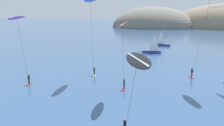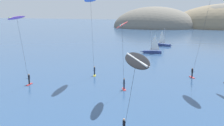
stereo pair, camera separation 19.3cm
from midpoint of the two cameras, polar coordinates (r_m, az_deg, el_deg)
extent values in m
ellipsoid|color=slate|center=(185.99, 21.82, 6.53)|extent=(47.95, 28.56, 29.48)
ellipsoid|color=slate|center=(183.40, 8.66, 7.13)|extent=(53.46, 39.77, 26.63)
cube|color=navy|center=(76.00, 8.28, 2.25)|extent=(4.96, 2.14, 0.70)
cone|color=navy|center=(76.05, 6.47, 2.30)|extent=(2.24, 1.00, 0.67)
cylinder|color=#B2B2B7|center=(75.63, 8.11, 4.39)|extent=(0.12, 0.12, 5.00)
pyramid|color=white|center=(75.65, 8.79, 4.24)|extent=(1.79, 0.36, 4.25)
cylinder|color=#A5A5AD|center=(75.91, 8.75, 2.69)|extent=(1.79, 0.36, 0.08)
cube|color=navy|center=(91.72, 10.43, 3.65)|extent=(4.94, 3.31, 0.70)
cone|color=navy|center=(90.46, 11.71, 3.51)|extent=(2.24, 1.52, 0.67)
cylinder|color=#B2B2B7|center=(91.26, 10.65, 5.41)|extent=(0.12, 0.12, 5.00)
pyramid|color=white|center=(91.76, 10.17, 5.35)|extent=(1.66, 0.84, 4.25)
cylinder|color=#A5A5AD|center=(91.97, 10.12, 4.06)|extent=(1.66, 0.84, 0.08)
cube|color=black|center=(26.53, 2.66, -12.25)|extent=(0.34, 0.39, 0.60)
sphere|color=tan|center=(26.37, 2.67, -11.41)|extent=(0.22, 0.22, 0.22)
ellipsoid|color=black|center=(20.93, 5.21, 0.59)|extent=(3.79, 5.78, 0.89)
cylinder|color=white|center=(20.92, 5.21, 0.72)|extent=(2.79, 5.06, 0.16)
cylinder|color=#333338|center=(23.45, 3.90, -6.98)|extent=(1.71, 3.18, 6.72)
cube|color=red|center=(50.43, 16.04, -2.80)|extent=(1.09, 1.50, 0.08)
cylinder|color=black|center=(50.33, 16.06, -2.31)|extent=(0.22, 0.22, 0.80)
cube|color=black|center=(50.18, 16.10, -1.54)|extent=(0.32, 0.39, 0.60)
sphere|color=#9E7051|center=(50.10, 16.13, -1.07)|extent=(0.22, 0.22, 0.22)
cylinder|color=black|center=(49.89, 16.24, -1.76)|extent=(0.52, 0.25, 0.04)
cylinder|color=#333338|center=(46.54, 17.79, 4.83)|extent=(2.06, 4.90, 12.11)
cube|color=red|center=(41.39, 2.59, -5.34)|extent=(0.94, 1.54, 0.08)
cylinder|color=#192338|center=(41.27, 2.59, -4.76)|extent=(0.22, 0.22, 0.80)
cube|color=#192338|center=(41.09, 2.60, -3.82)|extent=(0.26, 0.37, 0.60)
sphere|color=#9E7051|center=(40.99, 2.61, -3.25)|extent=(0.22, 0.22, 0.22)
cylinder|color=black|center=(40.78, 2.56, -4.10)|extent=(0.55, 0.14, 0.04)
ellipsoid|color=red|center=(36.30, 2.22, 7.73)|extent=(2.53, 6.13, 1.03)
cylinder|color=#23D6DB|center=(36.29, 2.22, 7.80)|extent=(1.15, 5.60, 0.16)
cylinder|color=#333338|center=(38.34, 2.40, 1.39)|extent=(0.58, 3.15, 8.45)
cube|color=red|center=(45.80, -16.33, -4.19)|extent=(0.56, 1.53, 0.08)
cylinder|color=black|center=(45.69, -16.36, -3.65)|extent=(0.22, 0.22, 0.80)
cube|color=black|center=(45.53, -16.40, -2.80)|extent=(0.29, 0.38, 0.60)
sphere|color=#9E7051|center=(45.43, -16.43, -2.29)|extent=(0.22, 0.22, 0.22)
cylinder|color=black|center=(45.23, -16.53, -3.05)|extent=(0.54, 0.20, 0.04)
ellipsoid|color=purple|center=(40.86, -18.64, 8.70)|extent=(2.96, 6.06, 0.67)
cylinder|color=#7ACC42|center=(40.86, -18.64, 8.77)|extent=(1.77, 5.44, 0.16)
cylinder|color=#333338|center=(42.82, -17.52, 2.46)|extent=(0.98, 3.20, 9.29)
cube|color=yellow|center=(49.88, -3.46, -2.54)|extent=(0.86, 1.55, 0.08)
cylinder|color=#192338|center=(49.78, -3.46, -2.05)|extent=(0.22, 0.22, 0.80)
cube|color=#192338|center=(49.62, -3.47, -1.26)|extent=(0.24, 0.36, 0.60)
sphere|color=tan|center=(49.54, -3.48, -0.78)|extent=(0.22, 0.22, 0.22)
cylinder|color=black|center=(49.32, -3.56, -1.48)|extent=(0.55, 0.11, 0.04)
ellipsoid|color=blue|center=(46.50, -4.25, 12.63)|extent=(2.24, 6.37, 0.76)
cylinder|color=gold|center=(46.50, -4.25, 12.69)|extent=(0.97, 5.89, 0.16)
cylinder|color=#333338|center=(47.55, -3.89, 5.31)|extent=(0.27, 1.76, 11.89)
camera|label=1|loc=(0.10, -89.87, 0.03)|focal=45.00mm
camera|label=2|loc=(0.10, 90.13, -0.03)|focal=45.00mm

